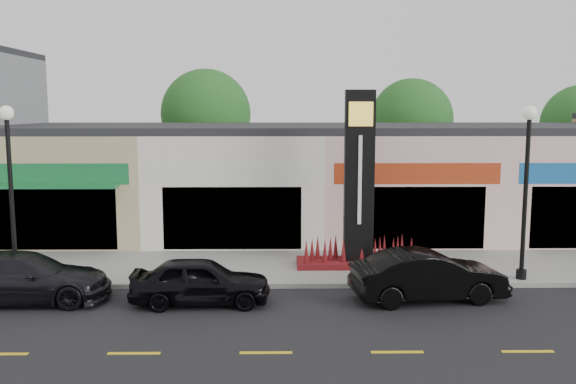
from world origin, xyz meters
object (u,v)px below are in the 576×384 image
car_black_sedan (201,281)px  lamp_east_near (526,175)px  pylon_sign (359,205)px  car_black_conv (428,276)px  car_dark_sedan (23,278)px  lamp_west_near (10,176)px

car_black_sedan → lamp_east_near: bearing=-80.8°
pylon_sign → car_black_sedan: pylon_sign is taller
lamp_east_near → pylon_sign: size_ratio=0.91×
car_black_conv → pylon_sign: bearing=17.2°
car_dark_sedan → car_black_conv: 11.67m
lamp_west_near → car_dark_sedan: lamp_west_near is taller
lamp_east_near → pylon_sign: bearing=161.3°
lamp_west_near → lamp_east_near: (16.00, 0.00, 0.00)m
lamp_west_near → car_dark_sedan: 3.37m
pylon_sign → car_dark_sedan: (-10.06, -3.39, -1.56)m
lamp_east_near → pylon_sign: (-5.00, 1.70, -1.20)m
lamp_east_near → car_black_sedan: (-9.94, -1.93, -2.80)m
lamp_west_near → lamp_east_near: size_ratio=1.00×
lamp_east_near → car_dark_sedan: 15.40m
car_black_sedan → car_black_conv: (6.55, 0.25, 0.06)m
car_dark_sedan → car_black_sedan: bearing=-95.1°
pylon_sign → car_black_conv: (1.61, -3.38, -1.55)m
car_dark_sedan → lamp_east_near: bearing=-86.0°
car_black_sedan → car_black_conv: size_ratio=0.89×
lamp_west_near → pylon_sign: (11.00, 1.70, -1.20)m
lamp_west_near → car_black_conv: size_ratio=1.23×
car_black_sedan → car_black_conv: car_black_conv is taller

